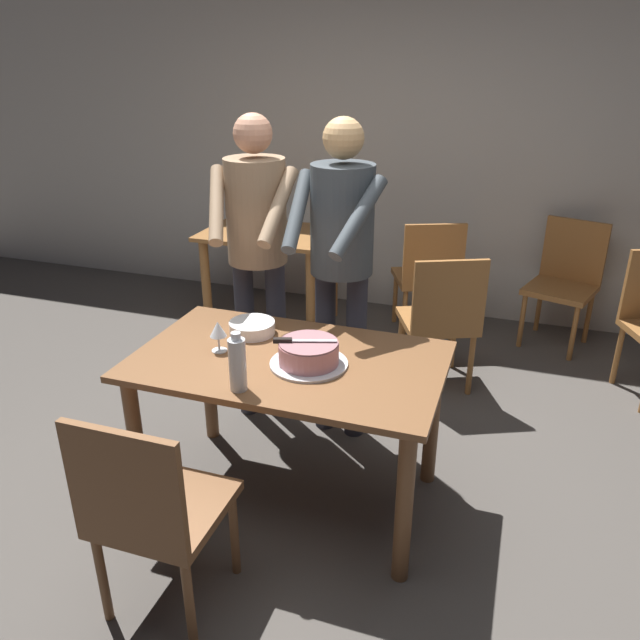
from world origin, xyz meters
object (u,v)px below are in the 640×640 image
wine_glass_near (218,330)px  background_table (270,252)px  cake_on_platter (309,354)px  person_standing_beside (257,239)px  water_bottle (237,364)px  chair_near_side (152,508)px  cake_knife (292,341)px  person_cutting_cake (341,249)px  plate_stack (252,328)px  background_chair_0 (441,317)px  background_chair_3 (565,279)px  main_dining_table (289,383)px  background_chair_2 (428,274)px

wine_glass_near → background_table: wine_glass_near is taller
cake_on_platter → person_standing_beside: bearing=128.2°
water_bottle → chair_near_side: size_ratio=0.28×
cake_knife → person_cutting_cake: size_ratio=0.15×
plate_stack → water_bottle: size_ratio=0.88×
cake_knife → person_standing_beside: 0.87m
background_chair_0 → background_chair_3: same height
cake_on_platter → cake_knife: 0.10m
background_chair_0 → cake_knife: bearing=-108.9°
main_dining_table → person_cutting_cake: person_cutting_cake is taller
cake_knife → person_standing_beside: bearing=123.7°
background_chair_0 → background_chair_3: bearing=53.2°
plate_stack → background_table: 1.87m
person_cutting_cake → background_chair_2: 1.58m
wine_glass_near → water_bottle: (0.24, -0.29, 0.01)m
background_chair_0 → background_chair_3: size_ratio=1.00×
cake_on_platter → water_bottle: bearing=-124.1°
cake_knife → chair_near_side: chair_near_side is taller
background_table → background_chair_0: 1.56m
plate_stack → chair_near_side: chair_near_side is taller
cake_knife → background_chair_2: (0.25, 2.13, -0.37)m
plate_stack → wine_glass_near: 0.24m
person_standing_beside → person_cutting_cake: bearing=-3.6°
cake_on_platter → person_cutting_cake: person_cutting_cake is taller
wine_glass_near → background_chair_3: (1.56, 2.31, -0.36)m
cake_knife → water_bottle: 0.29m
person_standing_beside → cake_on_platter: bearing=-51.8°
main_dining_table → background_table: 2.14m
person_cutting_cake → background_chair_0: (0.45, 0.67, -0.58)m
plate_stack → person_standing_beside: person_standing_beside is taller
person_cutting_cake → plate_stack: bearing=-125.6°
background_table → main_dining_table: bearing=-64.7°
cake_on_platter → person_standing_beside: 0.91m
background_table → background_chair_3: bearing=9.1°
background_chair_3 → person_standing_beside: bearing=-135.7°
person_standing_beside → chair_near_side: bearing=-81.7°
main_dining_table → water_bottle: (-0.09, -0.32, 0.24)m
cake_on_platter → cake_knife: (-0.07, -0.02, 0.06)m
water_bottle → background_chair_2: size_ratio=0.28×
main_dining_table → chair_near_side: 0.83m
main_dining_table → background_table: size_ratio=1.37×
plate_stack → wine_glass_near: bearing=-105.6°
cake_on_platter → background_table: (-1.02, 1.97, -0.22)m
water_bottle → person_cutting_cake: 0.97m
water_bottle → cake_knife: bearing=64.5°
plate_stack → background_table: size_ratio=0.22×
cake_knife → background_table: size_ratio=0.26×
plate_stack → cake_knife: bearing=-38.9°
cake_on_platter → water_bottle: size_ratio=1.36×
plate_stack → person_cutting_cake: 0.61m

